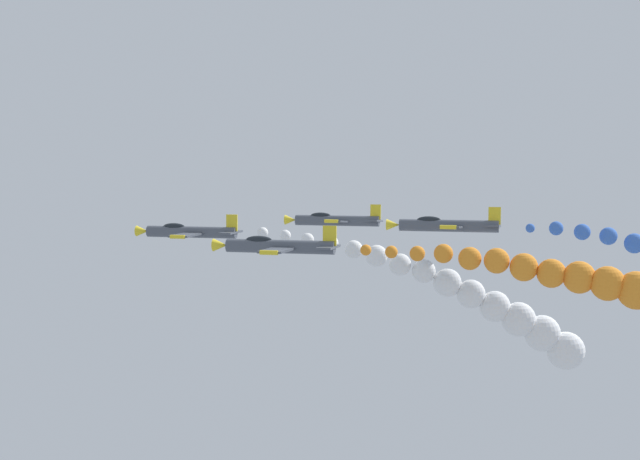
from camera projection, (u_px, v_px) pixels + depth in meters
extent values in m
cylinder|color=#474C56|center=(192.00, 232.00, 91.83)|extent=(1.11, 9.00, 1.11)
cone|color=yellow|center=(142.00, 231.00, 93.01)|extent=(1.06, 1.20, 1.06)
cube|color=#474C56|center=(195.00, 233.00, 91.75)|extent=(9.20, 1.90, 0.28)
cylinder|color=yellow|center=(177.00, 237.00, 87.29)|extent=(0.36, 1.40, 0.36)
cylinder|color=yellow|center=(212.00, 230.00, 96.21)|extent=(0.36, 1.40, 0.36)
cube|color=#474C56|center=(231.00, 232.00, 90.91)|extent=(3.80, 1.20, 0.22)
cube|color=yellow|center=(232.00, 223.00, 90.82)|extent=(0.16, 1.10, 1.60)
ellipsoid|color=black|center=(174.00, 227.00, 92.21)|extent=(0.81, 2.20, 0.71)
sphere|color=white|center=(263.00, 233.00, 90.19)|extent=(1.03, 1.03, 1.03)
sphere|color=white|center=(285.00, 235.00, 89.89)|extent=(1.06, 1.06, 1.06)
sphere|color=white|center=(307.00, 239.00, 89.43)|extent=(1.22, 1.22, 1.22)
sphere|color=white|center=(330.00, 243.00, 89.09)|extent=(1.53, 1.53, 1.53)
sphere|color=white|center=(354.00, 249.00, 88.93)|extent=(1.69, 1.69, 1.69)
sphere|color=white|center=(377.00, 256.00, 88.62)|extent=(2.03, 2.03, 2.03)
sphere|color=white|center=(400.00, 265.00, 88.45)|extent=(2.06, 2.06, 2.06)
sphere|color=white|center=(424.00, 271.00, 88.34)|extent=(2.21, 2.21, 2.21)
sphere|color=white|center=(447.00, 283.00, 88.22)|extent=(2.62, 2.62, 2.62)
sphere|color=white|center=(471.00, 294.00, 88.06)|extent=(2.66, 2.66, 2.66)
sphere|color=white|center=(495.00, 306.00, 88.19)|extent=(2.87, 2.87, 2.87)
sphere|color=white|center=(519.00, 319.00, 88.19)|extent=(3.20, 3.20, 3.20)
sphere|color=white|center=(542.00, 333.00, 88.50)|extent=(3.37, 3.37, 3.37)
sphere|color=white|center=(566.00, 351.00, 88.57)|extent=(3.53, 3.53, 3.53)
cylinder|color=#474C56|center=(280.00, 247.00, 76.91)|extent=(1.12, 9.00, 1.12)
cone|color=yellow|center=(220.00, 245.00, 78.08)|extent=(1.07, 1.20, 1.07)
cube|color=#474C56|center=(285.00, 248.00, 76.82)|extent=(9.20, 1.90, 0.37)
cylinder|color=yellow|center=(269.00, 253.00, 72.35)|extent=(0.37, 1.40, 0.37)
cylinder|color=yellow|center=(299.00, 244.00, 81.29)|extent=(0.37, 1.40, 0.37)
cube|color=#474C56|center=(328.00, 247.00, 75.98)|extent=(3.80, 1.20, 0.26)
cube|color=yellow|center=(330.00, 236.00, 75.90)|extent=(0.17, 1.10, 1.60)
ellipsoid|color=black|center=(259.00, 240.00, 77.29)|extent=(0.81, 2.20, 0.72)
sphere|color=orange|center=(366.00, 250.00, 75.27)|extent=(0.89, 0.89, 0.89)
sphere|color=orange|center=(391.00, 252.00, 74.81)|extent=(1.01, 1.01, 1.01)
sphere|color=orange|center=(417.00, 254.00, 74.41)|extent=(1.22, 1.22, 1.22)
sphere|color=orange|center=(443.00, 254.00, 73.87)|extent=(1.51, 1.51, 1.51)
sphere|color=orange|center=(470.00, 259.00, 73.33)|extent=(1.80, 1.80, 1.80)
sphere|color=orange|center=(497.00, 261.00, 72.83)|extent=(1.98, 1.98, 1.98)
sphere|color=orange|center=(524.00, 267.00, 72.42)|extent=(2.16, 2.16, 2.16)
sphere|color=orange|center=(551.00, 273.00, 71.95)|extent=(2.22, 2.22, 2.22)
sphere|color=orange|center=(579.00, 277.00, 71.50)|extent=(2.46, 2.46, 2.46)
sphere|color=orange|center=(608.00, 284.00, 70.79)|extent=(2.61, 2.61, 2.61)
sphere|color=orange|center=(636.00, 290.00, 70.34)|extent=(2.86, 2.86, 2.86)
cylinder|color=#474C56|center=(337.00, 221.00, 100.51)|extent=(1.19, 9.00, 1.19)
cone|color=yellow|center=(291.00, 220.00, 101.68)|extent=(1.13, 1.20, 1.13)
cube|color=#474C56|center=(341.00, 222.00, 100.41)|extent=(9.18, 1.90, 0.93)
cylinder|color=yellow|center=(331.00, 221.00, 95.94)|extent=(0.39, 1.40, 0.39)
cylinder|color=yellow|center=(350.00, 222.00, 104.89)|extent=(0.39, 1.40, 0.39)
cube|color=#474C56|center=(374.00, 221.00, 99.59)|extent=(3.80, 1.20, 0.49)
cube|color=yellow|center=(376.00, 212.00, 99.56)|extent=(0.27, 1.10, 1.61)
ellipsoid|color=black|center=(321.00, 216.00, 100.92)|extent=(0.85, 2.20, 0.76)
cylinder|color=#474C56|center=(449.00, 226.00, 86.52)|extent=(1.18, 9.00, 1.18)
cone|color=yellow|center=(393.00, 225.00, 87.69)|extent=(1.12, 1.20, 1.12)
cube|color=#474C56|center=(453.00, 227.00, 86.43)|extent=(9.19, 1.90, 0.85)
cylinder|color=yellow|center=(448.00, 227.00, 81.95)|extent=(0.39, 1.40, 0.39)
cylinder|color=yellow|center=(458.00, 227.00, 90.90)|extent=(0.39, 1.40, 0.39)
cube|color=#474C56|center=(493.00, 226.00, 85.60)|extent=(3.80, 1.20, 0.45)
cube|color=yellow|center=(495.00, 216.00, 85.56)|extent=(0.26, 1.10, 1.61)
ellipsoid|color=black|center=(429.00, 220.00, 86.93)|extent=(0.85, 2.20, 0.76)
sphere|color=blue|center=(530.00, 228.00, 84.89)|extent=(0.82, 0.82, 0.82)
sphere|color=blue|center=(556.00, 228.00, 84.46)|extent=(1.26, 1.26, 1.26)
sphere|color=blue|center=(582.00, 232.00, 84.20)|extent=(1.45, 1.45, 1.45)
sphere|color=blue|center=(608.00, 236.00, 84.04)|extent=(1.57, 1.57, 1.57)
sphere|color=blue|center=(634.00, 243.00, 84.06)|extent=(1.79, 1.79, 1.79)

